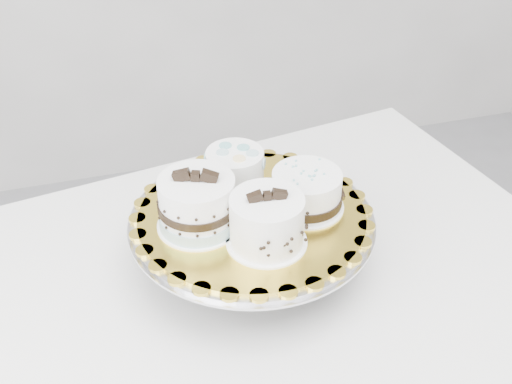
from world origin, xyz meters
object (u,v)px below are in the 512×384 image
object	(u,v)px
cake_banded	(197,205)
cake_ribbon	(307,192)
cake_board	(252,214)
cake_dots	(235,170)
cake_stand	(252,232)
table	(226,337)
cake_swirl	(267,222)

from	to	relation	value
cake_banded	cake_ribbon	xyz separation A→B (m)	(0.16, -0.00, -0.01)
cake_banded	cake_ribbon	distance (m)	0.16
cake_board	cake_dots	distance (m)	0.08
cake_board	cake_banded	world-z (taller)	cake_banded
cake_board	cake_banded	size ratio (longest dim) A/B	2.42
cake_stand	cake_banded	world-z (taller)	cake_banded
cake_ribbon	table	bearing A→B (deg)	-156.01
cake_dots	cake_ribbon	bearing A→B (deg)	-43.32
cake_swirl	cake_dots	distance (m)	0.14
cake_stand	cake_ribbon	distance (m)	0.11
table	cake_banded	bearing A→B (deg)	103.45
cake_swirl	cake_banded	world-z (taller)	cake_banded
cake_banded	cake_swirl	bearing A→B (deg)	-17.08
cake_swirl	cake_dots	size ratio (longest dim) A/B	1.03
cake_stand	cake_ribbon	size ratio (longest dim) A/B	3.06
cake_board	cake_swirl	world-z (taller)	cake_swirl
cake_stand	cake_dots	size ratio (longest dim) A/B	3.33
cake_stand	cake_board	size ratio (longest dim) A/B	1.09
cake_ribbon	cake_swirl	bearing A→B (deg)	-138.03
cake_swirl	table	bearing A→B (deg)	174.17
cake_stand	cake_banded	size ratio (longest dim) A/B	2.63
table	cake_dots	xyz separation A→B (m)	(0.05, 0.13, 0.22)
table	cake_dots	bearing A→B (deg)	58.15
cake_swirl	cake_ribbon	size ratio (longest dim) A/B	0.95
cake_board	cake_banded	distance (m)	0.09
table	cake_dots	size ratio (longest dim) A/B	11.41
cake_stand	cake_banded	distance (m)	0.11
cake_dots	cake_ribbon	xyz separation A→B (m)	(0.09, -0.08, -0.01)
cake_board	cake_swirl	size ratio (longest dim) A/B	2.96
cake_stand	cake_swirl	world-z (taller)	cake_swirl
cake_board	cake_banded	xyz separation A→B (m)	(-0.08, -0.01, 0.04)
table	cake_swirl	size ratio (longest dim) A/B	11.04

